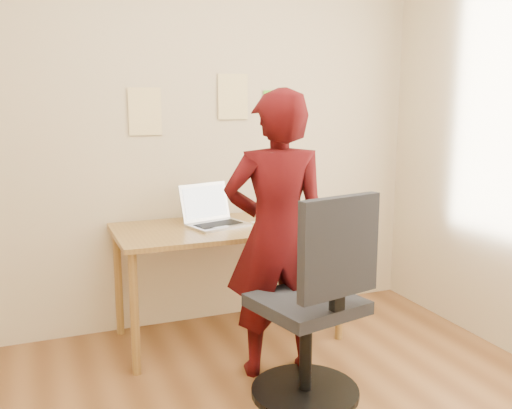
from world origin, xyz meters
name	(u,v)px	position (x,y,z in m)	size (l,w,h in m)	color
room	(286,148)	(0.00, 0.00, 1.35)	(3.58, 3.58, 2.78)	brown
desk	(228,239)	(0.24, 1.38, 0.65)	(1.40, 0.70, 0.74)	olive
laptop	(213,217)	(0.16, 1.44, 0.79)	(0.42, 0.40, 0.25)	#B9B9C0
paper_sheet	(278,224)	(0.55, 1.30, 0.74)	(0.21, 0.31, 0.00)	white
phone	(283,228)	(0.52, 1.17, 0.75)	(0.10, 0.14, 0.01)	black
wall_note_left	(145,111)	(-0.19, 1.74, 1.45)	(0.21, 0.00, 0.30)	#FADE95
wall_note_mid	(233,97)	(0.41, 1.74, 1.54)	(0.21, 0.00, 0.30)	#FADE95
wall_note_right	(276,108)	(0.72, 1.74, 1.46)	(0.18, 0.00, 0.24)	#67DD31
office_chair	(315,315)	(0.38, 0.46, 0.47)	(0.57, 0.59, 1.09)	black
person	(277,236)	(0.33, 0.83, 0.79)	(0.58, 0.38, 1.59)	#3D0809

